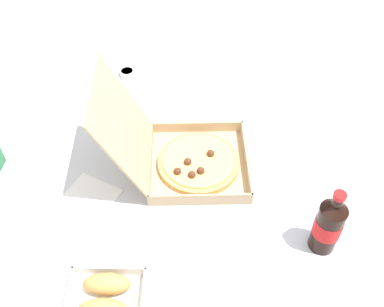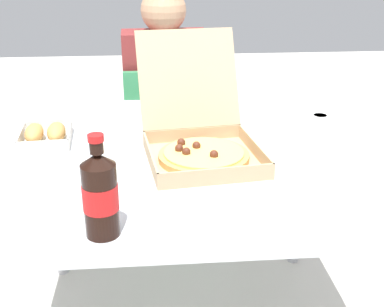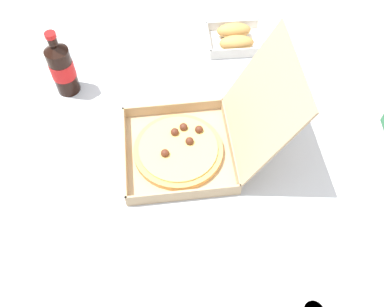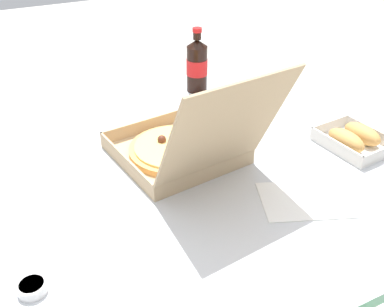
{
  "view_description": "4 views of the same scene",
  "coord_description": "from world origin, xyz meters",
  "px_view_note": "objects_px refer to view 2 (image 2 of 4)",
  "views": [
    {
      "loc": [
        -0.89,
        -0.16,
        1.82
      ],
      "look_at": [
        0.07,
        -0.07,
        0.77
      ],
      "focal_mm": 42.21,
      "sensor_mm": 36.0,
      "label": 1
    },
    {
      "loc": [
        -0.1,
        -1.34,
        1.3
      ],
      "look_at": [
        0.01,
        -0.06,
        0.76
      ],
      "focal_mm": 45.97,
      "sensor_mm": 36.0,
      "label": 2
    },
    {
      "loc": [
        0.7,
        -0.05,
        1.71
      ],
      "look_at": [
        0.07,
        -0.05,
        0.78
      ],
      "focal_mm": 38.17,
      "sensor_mm": 36.0,
      "label": 3
    },
    {
      "loc": [
        0.47,
        0.87,
        1.41
      ],
      "look_at": [
        0.01,
        -0.04,
        0.76
      ],
      "focal_mm": 42.04,
      "sensor_mm": 36.0,
      "label": 4
    }
  ],
  "objects_px": {
    "chair": "(166,140)",
    "cola_bottle": "(100,194)",
    "paper_menu": "(138,124)",
    "dipping_sauce_cup": "(320,117)",
    "pizza_box_open": "(200,140)",
    "bread_side_box": "(45,134)",
    "diner_person": "(165,93)"
  },
  "relations": [
    {
      "from": "diner_person",
      "to": "pizza_box_open",
      "type": "xyz_separation_m",
      "value": [
        0.08,
        -0.87,
        0.11
      ]
    },
    {
      "from": "paper_menu",
      "to": "dipping_sauce_cup",
      "type": "xyz_separation_m",
      "value": [
        0.63,
        -0.01,
        0.01
      ]
    },
    {
      "from": "bread_side_box",
      "to": "paper_menu",
      "type": "xyz_separation_m",
      "value": [
        0.28,
        0.14,
        -0.02
      ]
    },
    {
      "from": "chair",
      "to": "paper_menu",
      "type": "bearing_deg",
      "value": -101.86
    },
    {
      "from": "pizza_box_open",
      "to": "cola_bottle",
      "type": "relative_size",
      "value": 2.12
    },
    {
      "from": "cola_bottle",
      "to": "diner_person",
      "type": "bearing_deg",
      "value": 82.46
    },
    {
      "from": "pizza_box_open",
      "to": "cola_bottle",
      "type": "xyz_separation_m",
      "value": [
        -0.24,
        -0.4,
        0.05
      ]
    },
    {
      "from": "paper_menu",
      "to": "cola_bottle",
      "type": "bearing_deg",
      "value": -73.23
    },
    {
      "from": "paper_menu",
      "to": "dipping_sauce_cup",
      "type": "bearing_deg",
      "value": 20.86
    },
    {
      "from": "chair",
      "to": "paper_menu",
      "type": "relative_size",
      "value": 3.95
    },
    {
      "from": "chair",
      "to": "pizza_box_open",
      "type": "bearing_deg",
      "value": -84.71
    },
    {
      "from": "chair",
      "to": "cola_bottle",
      "type": "relative_size",
      "value": 3.71
    },
    {
      "from": "dipping_sauce_cup",
      "to": "bread_side_box",
      "type": "bearing_deg",
      "value": -172.02
    },
    {
      "from": "cola_bottle",
      "to": "dipping_sauce_cup",
      "type": "bearing_deg",
      "value": 44.3
    },
    {
      "from": "pizza_box_open",
      "to": "paper_menu",
      "type": "bearing_deg",
      "value": 123.27
    },
    {
      "from": "diner_person",
      "to": "dipping_sauce_cup",
      "type": "xyz_separation_m",
      "value": [
        0.52,
        -0.59,
        0.07
      ]
    },
    {
      "from": "cola_bottle",
      "to": "dipping_sauce_cup",
      "type": "height_order",
      "value": "cola_bottle"
    },
    {
      "from": "bread_side_box",
      "to": "paper_menu",
      "type": "bearing_deg",
      "value": 26.17
    },
    {
      "from": "diner_person",
      "to": "paper_menu",
      "type": "distance_m",
      "value": 0.6
    },
    {
      "from": "pizza_box_open",
      "to": "bread_side_box",
      "type": "xyz_separation_m",
      "value": [
        -0.46,
        0.15,
        -0.02
      ]
    },
    {
      "from": "chair",
      "to": "pizza_box_open",
      "type": "height_order",
      "value": "pizza_box_open"
    },
    {
      "from": "chair",
      "to": "pizza_box_open",
      "type": "xyz_separation_m",
      "value": [
        0.07,
        -0.81,
        0.31
      ]
    },
    {
      "from": "chair",
      "to": "cola_bottle",
      "type": "distance_m",
      "value": 1.27
    },
    {
      "from": "bread_side_box",
      "to": "dipping_sauce_cup",
      "type": "distance_m",
      "value": 0.92
    },
    {
      "from": "pizza_box_open",
      "to": "chair",
      "type": "bearing_deg",
      "value": 95.29
    },
    {
      "from": "chair",
      "to": "dipping_sauce_cup",
      "type": "distance_m",
      "value": 0.79
    },
    {
      "from": "chair",
      "to": "pizza_box_open",
      "type": "relative_size",
      "value": 1.75
    },
    {
      "from": "chair",
      "to": "cola_bottle",
      "type": "height_order",
      "value": "cola_bottle"
    },
    {
      "from": "chair",
      "to": "pizza_box_open",
      "type": "distance_m",
      "value": 0.87
    },
    {
      "from": "pizza_box_open",
      "to": "dipping_sauce_cup",
      "type": "distance_m",
      "value": 0.52
    },
    {
      "from": "cola_bottle",
      "to": "paper_menu",
      "type": "xyz_separation_m",
      "value": [
        0.06,
        0.68,
        -0.09
      ]
    },
    {
      "from": "diner_person",
      "to": "cola_bottle",
      "type": "distance_m",
      "value": 1.29
    }
  ]
}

